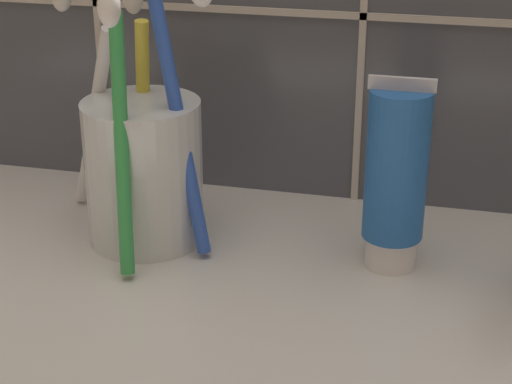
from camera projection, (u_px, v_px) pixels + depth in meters
The scene contains 3 objects.
sink_counter at pixel (273, 348), 47.72cm from camera, with size 78.60×39.58×2.00cm, color silver.
toothbrush_cup at pixel (143, 164), 56.04cm from camera, with size 14.46×13.09×18.64cm.
toothpaste_tube at pixel (396, 177), 52.22cm from camera, with size 4.00×3.81×12.34cm.
Camera 1 is at (8.58, -39.28, 28.16)cm, focal length 60.00 mm.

